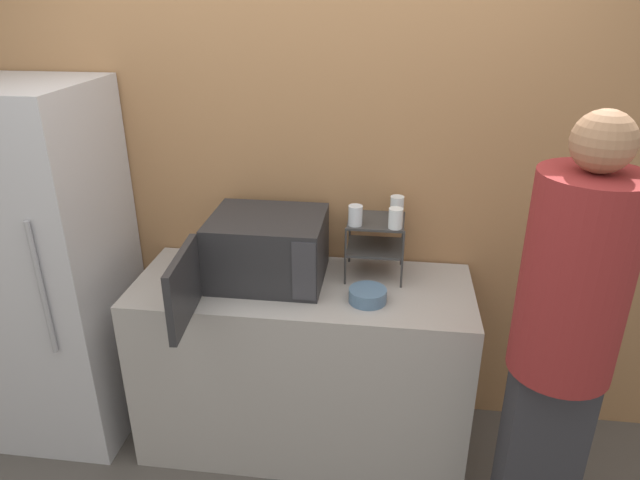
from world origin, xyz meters
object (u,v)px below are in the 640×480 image
at_px(glass_front_left, 355,215).
at_px(refrigerator, 44,270).
at_px(microwave, 264,250).
at_px(dish_rack, 375,235).
at_px(bowl, 368,296).
at_px(glass_front_right, 396,218).
at_px(person, 565,329).
at_px(glass_back_right, 397,206).

height_order(glass_front_left, refrigerator, refrigerator).
height_order(microwave, dish_rack, microwave).
bearing_deg(bowl, dish_rack, 86.59).
relative_size(bowl, refrigerator, 0.09).
height_order(glass_front_right, refrigerator, refrigerator).
xyz_separation_m(bowl, person, (0.73, -0.32, 0.09)).
bearing_deg(dish_rack, person, -39.33).
distance_m(dish_rack, refrigerator, 1.62).
bearing_deg(microwave, dish_rack, 14.00).
bearing_deg(glass_back_right, dish_rack, -141.66).
relative_size(glass_front_right, bowl, 0.55).
bearing_deg(glass_front_right, glass_back_right, 88.23).
distance_m(dish_rack, glass_front_right, 0.17).
bearing_deg(refrigerator, microwave, 1.84).
bearing_deg(microwave, glass_front_right, 3.97).
relative_size(glass_back_right, person, 0.05).
bearing_deg(glass_front_left, refrigerator, -176.69).
distance_m(microwave, glass_front_left, 0.45).
xyz_separation_m(microwave, person, (1.22, -0.46, -0.03)).
distance_m(dish_rack, glass_back_right, 0.17).
distance_m(glass_back_right, refrigerator, 1.74).
height_order(glass_front_right, person, person).
height_order(glass_front_right, bowl, glass_front_right).
relative_size(glass_back_right, refrigerator, 0.05).
height_order(glass_back_right, glass_front_right, same).
height_order(dish_rack, refrigerator, refrigerator).
height_order(bowl, refrigerator, refrigerator).
height_order(glass_front_left, glass_back_right, same).
relative_size(microwave, refrigerator, 0.46).
xyz_separation_m(glass_front_left, person, (0.81, -0.51, -0.20)).
relative_size(glass_front_left, bowl, 0.55).
distance_m(glass_front_right, person, 0.83).
relative_size(dish_rack, glass_front_left, 3.08).
relative_size(dish_rack, person, 0.15).
relative_size(bowl, person, 0.09).
distance_m(dish_rack, bowl, 0.32).
height_order(microwave, glass_front_left, glass_front_left).
bearing_deg(glass_back_right, glass_front_right, -91.77).
xyz_separation_m(dish_rack, person, (0.71, -0.59, -0.08)).
bearing_deg(microwave, refrigerator, -178.16).
bearing_deg(refrigerator, glass_back_right, 7.86).
xyz_separation_m(microwave, dish_rack, (0.50, 0.13, 0.05)).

